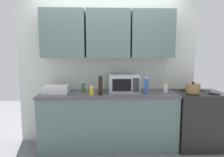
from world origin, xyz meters
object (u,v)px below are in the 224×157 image
microwave (124,83)px  bottle_blue_cleaner (146,86)px  kettle (193,89)px  bottle_yellow_mustard (91,91)px  bottle_green_oil (83,87)px  stove_range (198,119)px  dish_rack (56,89)px  bottle_soy_dark (100,86)px  bottle_white_jar (166,88)px

microwave → bottle_blue_cleaner: (0.34, -0.15, -0.02)m
kettle → bottle_yellow_mustard: 1.55m
bottle_green_oil → stove_range: bearing=-2.4°
microwave → dish_rack: microwave is taller
kettle → bottle_yellow_mustard: bearing=-178.4°
stove_range → bottle_green_oil: size_ratio=5.16×
stove_range → bottle_soy_dark: size_ratio=3.16×
bottle_green_oil → bottle_soy_dark: bearing=-40.0°
stove_range → bottle_soy_dark: 1.70m
kettle → microwave: 1.07m
microwave → dish_rack: bearing=-177.0°
dish_rack → bottle_white_jar: bearing=-0.9°
bottle_soy_dark → bottle_white_jar: bearing=8.2°
microwave → bottle_soy_dark: bearing=-147.9°
dish_rack → bottle_blue_cleaner: (1.41, -0.09, 0.06)m
kettle → dish_rack: (-2.11, 0.16, -0.02)m
stove_range → bottle_blue_cleaner: size_ratio=3.53×
dish_rack → bottle_white_jar: (1.73, -0.03, 0.01)m
microwave → bottle_green_oil: (-0.65, 0.00, -0.06)m
kettle → microwave: bearing=168.3°
bottle_soy_dark → bottle_green_oil: bearing=140.0°
kettle → microwave: size_ratio=0.44×
stove_range → bottle_white_jar: 0.76m
stove_range → bottle_soy_dark: bottle_soy_dark is taller
bottle_green_oil → bottle_yellow_mustard: size_ratio=1.21×
bottle_yellow_mustard → kettle: bearing=1.6°
kettle → bottle_blue_cleaner: size_ratio=0.82×
stove_range → bottle_blue_cleaner: 1.05m
bottle_soy_dark → kettle: bearing=0.7°
dish_rack → bottle_green_oil: (0.42, 0.06, 0.02)m
bottle_blue_cleaner → stove_range: bearing=4.7°
stove_range → microwave: size_ratio=1.90×
bottle_yellow_mustard → bottle_white_jar: bearing=8.6°
microwave → bottle_green_oil: 0.65m
bottle_blue_cleaner → bottle_green_oil: 1.00m
dish_rack → bottle_yellow_mustard: 0.60m
bottle_white_jar → microwave: bearing=172.7°
bottle_soy_dark → bottle_green_oil: bottle_soy_dark is taller
kettle → bottle_white_jar: bearing=160.9°
dish_rack → bottle_soy_dark: 0.72m
microwave → bottle_white_jar: microwave is taller
microwave → bottle_soy_dark: size_ratio=1.66×
bottle_soy_dark → bottle_yellow_mustard: size_ratio=1.98×
stove_range → microwave: microwave is taller
microwave → stove_range: bearing=-3.6°
kettle → dish_rack: size_ratio=0.56×
stove_range → dish_rack: 2.34m
bottle_green_oil → bottle_white_jar: size_ratio=1.11×
kettle → bottle_blue_cleaner: 0.71m
bottle_white_jar → bottle_yellow_mustard: bearing=-171.4°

